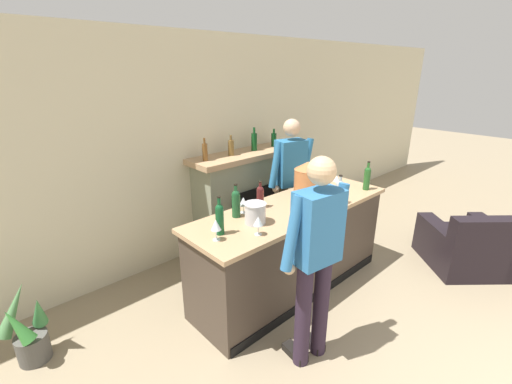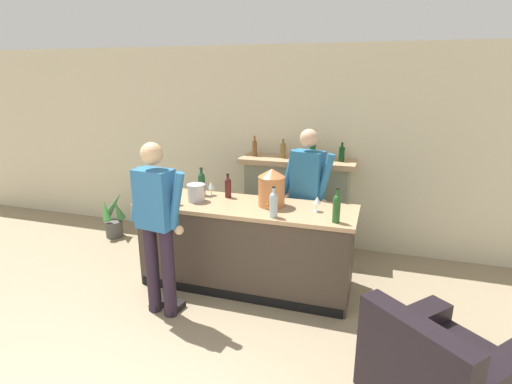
{
  "view_description": "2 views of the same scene",
  "coord_description": "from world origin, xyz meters",
  "px_view_note": "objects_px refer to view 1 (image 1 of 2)",
  "views": [
    {
      "loc": [
        -2.53,
        0.73,
        2.35
      ],
      "look_at": [
        -0.24,
        3.23,
        1.11
      ],
      "focal_mm": 24.0,
      "sensor_mm": 36.0,
      "label": 1
    },
    {
      "loc": [
        1.36,
        -1.04,
        2.36
      ],
      "look_at": [
        0.03,
        3.16,
        1.06
      ],
      "focal_mm": 28.0,
      "sensor_mm": 36.0,
      "label": 2
    }
  ],
  "objects_px": {
    "person_bartender": "(290,182)",
    "wine_bottle_merlot_tall": "(260,196)",
    "potted_plant_corner": "(28,331)",
    "wine_glass_near_bucket": "(243,202)",
    "wine_bottle_riesling_slim": "(339,191)",
    "person_customer": "(315,256)",
    "wine_glass_front_right": "(258,221)",
    "wine_glass_by_dispenser": "(337,179)",
    "fireplace_stone": "(243,198)",
    "armchair_black": "(469,249)",
    "ice_bucket_steel": "(255,213)",
    "wine_bottle_cabernet_heavy": "(367,177)",
    "wine_bottle_rose_blush": "(236,202)",
    "wine_glass_front_left": "(216,225)",
    "copper_dispenser": "(307,180)",
    "wine_bottle_port_short": "(220,218)"
  },
  "relations": [
    {
      "from": "copper_dispenser",
      "to": "wine_glass_front_right",
      "type": "height_order",
      "value": "copper_dispenser"
    },
    {
      "from": "ice_bucket_steel",
      "to": "copper_dispenser",
      "type": "bearing_deg",
      "value": 6.23
    },
    {
      "from": "person_bartender",
      "to": "wine_glass_near_bucket",
      "type": "height_order",
      "value": "person_bartender"
    },
    {
      "from": "wine_bottle_port_short",
      "to": "wine_glass_front_right",
      "type": "bearing_deg",
      "value": -45.18
    },
    {
      "from": "person_customer",
      "to": "wine_glass_by_dispenser",
      "type": "bearing_deg",
      "value": 29.5
    },
    {
      "from": "fireplace_stone",
      "to": "wine_bottle_cabernet_heavy",
      "type": "height_order",
      "value": "fireplace_stone"
    },
    {
      "from": "wine_bottle_merlot_tall",
      "to": "armchair_black",
      "type": "bearing_deg",
      "value": -33.14
    },
    {
      "from": "ice_bucket_steel",
      "to": "wine_bottle_cabernet_heavy",
      "type": "xyz_separation_m",
      "value": [
        1.59,
        -0.21,
        0.05
      ]
    },
    {
      "from": "ice_bucket_steel",
      "to": "wine_glass_front_right",
      "type": "relative_size",
      "value": 1.21
    },
    {
      "from": "person_customer",
      "to": "wine_glass_front_left",
      "type": "xyz_separation_m",
      "value": [
        -0.41,
        0.72,
        0.14
      ]
    },
    {
      "from": "armchair_black",
      "to": "wine_bottle_merlot_tall",
      "type": "height_order",
      "value": "wine_bottle_merlot_tall"
    },
    {
      "from": "potted_plant_corner",
      "to": "wine_bottle_cabernet_heavy",
      "type": "xyz_separation_m",
      "value": [
        3.39,
        -1.03,
        0.86
      ]
    },
    {
      "from": "copper_dispenser",
      "to": "wine_bottle_cabernet_heavy",
      "type": "distance_m",
      "value": 0.79
    },
    {
      "from": "wine_bottle_rose_blush",
      "to": "wine_glass_by_dispenser",
      "type": "xyz_separation_m",
      "value": [
        1.4,
        -0.18,
        -0.03
      ]
    },
    {
      "from": "ice_bucket_steel",
      "to": "wine_glass_by_dispenser",
      "type": "distance_m",
      "value": 1.36
    },
    {
      "from": "wine_glass_front_left",
      "to": "wine_glass_by_dispenser",
      "type": "bearing_deg",
      "value": 2.6
    },
    {
      "from": "person_customer",
      "to": "wine_glass_near_bucket",
      "type": "bearing_deg",
      "value": 82.46
    },
    {
      "from": "wine_glass_front_right",
      "to": "wine_bottle_merlot_tall",
      "type": "bearing_deg",
      "value": 45.06
    },
    {
      "from": "armchair_black",
      "to": "wine_glass_front_left",
      "type": "distance_m",
      "value": 3.27
    },
    {
      "from": "person_customer",
      "to": "wine_bottle_cabernet_heavy",
      "type": "height_order",
      "value": "person_customer"
    },
    {
      "from": "fireplace_stone",
      "to": "wine_bottle_merlot_tall",
      "type": "relative_size",
      "value": 5.65
    },
    {
      "from": "person_bartender",
      "to": "wine_bottle_port_short",
      "type": "height_order",
      "value": "person_bartender"
    },
    {
      "from": "wine_bottle_rose_blush",
      "to": "wine_glass_front_right",
      "type": "distance_m",
      "value": 0.44
    },
    {
      "from": "armchair_black",
      "to": "ice_bucket_steel",
      "type": "height_order",
      "value": "ice_bucket_steel"
    },
    {
      "from": "fireplace_stone",
      "to": "wine_bottle_riesling_slim",
      "type": "distance_m",
      "value": 1.55
    },
    {
      "from": "wine_bottle_merlot_tall",
      "to": "wine_glass_front_left",
      "type": "height_order",
      "value": "wine_bottle_merlot_tall"
    },
    {
      "from": "copper_dispenser",
      "to": "ice_bucket_steel",
      "type": "xyz_separation_m",
      "value": [
        -0.85,
        -0.09,
        -0.11
      ]
    },
    {
      "from": "wine_bottle_riesling_slim",
      "to": "wine_bottle_merlot_tall",
      "type": "relative_size",
      "value": 1.12
    },
    {
      "from": "potted_plant_corner",
      "to": "person_customer",
      "type": "height_order",
      "value": "person_customer"
    },
    {
      "from": "wine_bottle_rose_blush",
      "to": "ice_bucket_steel",
      "type": "bearing_deg",
      "value": -80.43
    },
    {
      "from": "person_customer",
      "to": "wine_glass_by_dispenser",
      "type": "relative_size",
      "value": 10.83
    },
    {
      "from": "wine_bottle_merlot_tall",
      "to": "wine_glass_near_bucket",
      "type": "relative_size",
      "value": 1.7
    },
    {
      "from": "person_bartender",
      "to": "wine_bottle_merlot_tall",
      "type": "distance_m",
      "value": 0.94
    },
    {
      "from": "person_customer",
      "to": "wine_bottle_riesling_slim",
      "type": "relative_size",
      "value": 5.59
    },
    {
      "from": "wine_glass_front_left",
      "to": "fireplace_stone",
      "type": "bearing_deg",
      "value": 42.57
    },
    {
      "from": "person_bartender",
      "to": "potted_plant_corner",
      "type": "bearing_deg",
      "value": 175.62
    },
    {
      "from": "person_bartender",
      "to": "wine_glass_front_right",
      "type": "bearing_deg",
      "value": -148.47
    },
    {
      "from": "wine_glass_front_right",
      "to": "potted_plant_corner",
      "type": "bearing_deg",
      "value": 148.52
    },
    {
      "from": "copper_dispenser",
      "to": "wine_glass_by_dispenser",
      "type": "relative_size",
      "value": 2.53
    },
    {
      "from": "potted_plant_corner",
      "to": "wine_glass_near_bucket",
      "type": "xyz_separation_m",
      "value": [
        1.88,
        -0.57,
        0.82
      ]
    },
    {
      "from": "ice_bucket_steel",
      "to": "wine_bottle_rose_blush",
      "type": "xyz_separation_m",
      "value": [
        -0.04,
        0.23,
        0.05
      ]
    },
    {
      "from": "person_customer",
      "to": "person_bartender",
      "type": "bearing_deg",
      "value": 48.1
    },
    {
      "from": "person_customer",
      "to": "wine_bottle_rose_blush",
      "type": "distance_m",
      "value": 0.99
    },
    {
      "from": "wine_bottle_rose_blush",
      "to": "wine_glass_near_bucket",
      "type": "bearing_deg",
      "value": 11.29
    },
    {
      "from": "wine_bottle_riesling_slim",
      "to": "wine_glass_near_bucket",
      "type": "xyz_separation_m",
      "value": [
        -0.9,
        0.5,
        -0.03
      ]
    },
    {
      "from": "person_customer",
      "to": "wine_bottle_riesling_slim",
      "type": "bearing_deg",
      "value": 25.93
    },
    {
      "from": "wine_glass_front_right",
      "to": "wine_glass_front_left",
      "type": "relative_size",
      "value": 0.91
    },
    {
      "from": "fireplace_stone",
      "to": "armchair_black",
      "type": "distance_m",
      "value": 2.9
    },
    {
      "from": "ice_bucket_steel",
      "to": "wine_bottle_riesling_slim",
      "type": "relative_size",
      "value": 0.65
    },
    {
      "from": "fireplace_stone",
      "to": "armchair_black",
      "type": "xyz_separation_m",
      "value": [
        1.56,
        -2.41,
        -0.4
      ]
    }
  ]
}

